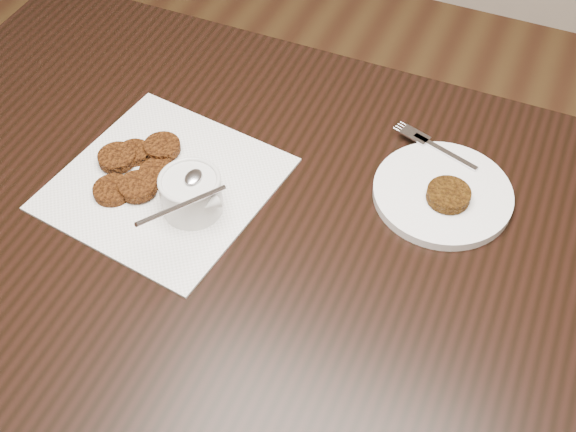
{
  "coord_description": "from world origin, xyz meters",
  "views": [
    {
      "loc": [
        0.25,
        -0.51,
        1.63
      ],
      "look_at": [
        -0.03,
        0.13,
        0.8
      ],
      "focal_mm": 45.31,
      "sensor_mm": 36.0,
      "label": 1
    }
  ],
  "objects": [
    {
      "name": "plate_with_patty",
      "position": [
        0.17,
        0.31,
        0.77
      ],
      "size": [
        0.28,
        0.28,
        0.03
      ],
      "primitive_type": null,
      "rotation": [
        0.0,
        0.0,
        -0.32
      ],
      "color": "white",
      "rests_on": "table"
    },
    {
      "name": "table",
      "position": [
        -0.08,
        0.14,
        0.38
      ],
      "size": [
        1.42,
        0.91,
        0.75
      ],
      "primitive_type": "cube",
      "color": "black",
      "rests_on": "floor"
    },
    {
      "name": "patty_cluster",
      "position": [
        -0.31,
        0.16,
        0.76
      ],
      "size": [
        0.27,
        0.27,
        0.02
      ],
      "primitive_type": null,
      "rotation": [
        0.0,
        0.0,
        0.4
      ],
      "color": "#67320D",
      "rests_on": "napkin"
    },
    {
      "name": "napkin",
      "position": [
        -0.26,
        0.16,
        0.75
      ],
      "size": [
        0.37,
        0.37,
        0.0
      ],
      "primitive_type": "cube",
      "rotation": [
        0.0,
        0.0,
        -0.14
      ],
      "color": "white",
      "rests_on": "table"
    },
    {
      "name": "sauce_ramekin",
      "position": [
        -0.19,
        0.13,
        0.82
      ],
      "size": [
        0.13,
        0.13,
        0.13
      ],
      "primitive_type": null,
      "rotation": [
        0.0,
        0.0,
        -0.03
      ],
      "color": "silver",
      "rests_on": "napkin"
    }
  ]
}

